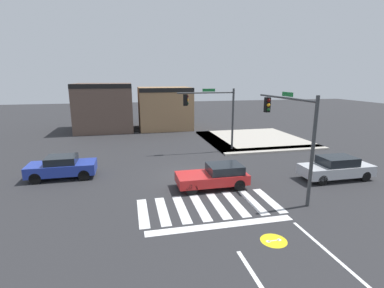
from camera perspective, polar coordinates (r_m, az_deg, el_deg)
The scene contains 10 objects.
ground_plane at distance 18.96m, azimuth -0.35°, elevation -6.61°, with size 120.00×120.00×0.00m, color #2B2B2D.
crosswalk_near at distance 14.93m, azimuth 3.44°, elevation -12.30°, with size 7.18×3.13×0.01m.
bike_detector_marking at distance 12.56m, azimuth 16.04°, elevation -18.12°, with size 1.07×1.07×0.01m.
curb_corner_northeast at distance 30.21m, azimuth 11.65°, elevation 0.78°, with size 10.00×10.60×0.15m.
storefront_row at distance 36.81m, azimuth -12.34°, elevation 7.20°, with size 14.00×7.03×5.73m.
traffic_signal_northeast at distance 24.62m, azimuth 4.07°, elevation 7.19°, with size 5.04×0.32×5.51m.
traffic_signal_southeast at distance 16.78m, azimuth 18.94°, elevation 4.15°, with size 0.32×6.01×5.63m.
car_red at distance 17.09m, azimuth 4.62°, elevation -6.38°, with size 4.17×1.88×1.38m.
car_silver at distance 20.58m, azimuth 26.93°, elevation -4.27°, with size 4.60×1.78×1.50m.
car_blue at distance 20.40m, azimuth -24.58°, elevation -4.18°, with size 4.19×1.84×1.47m.
Camera 1 is at (-3.81, -17.43, 6.42)m, focal length 26.61 mm.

